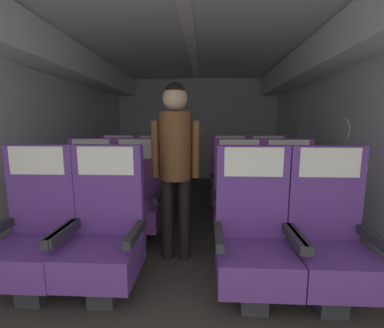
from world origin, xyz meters
TOP-DOWN VIEW (x-y plane):
  - ground at (0.00, 2.77)m, footprint 3.77×5.94m
  - fuselage_shell at (0.00, 3.03)m, footprint 3.65×5.59m
  - seat_a_left_window at (-1.01, 1.42)m, footprint 0.53×0.48m
  - seat_a_left_aisle at (-0.51, 1.43)m, footprint 0.53×0.48m
  - seat_a_right_aisle at (1.02, 1.43)m, footprint 0.53×0.48m
  - seat_a_right_window at (0.51, 1.43)m, footprint 0.53×0.48m
  - seat_b_left_window at (-1.01, 2.30)m, footprint 0.53×0.48m
  - seat_b_left_aisle at (-0.51, 2.30)m, footprint 0.53×0.48m
  - seat_b_right_aisle at (1.02, 2.28)m, footprint 0.53×0.48m
  - seat_b_right_window at (0.53, 2.29)m, footprint 0.53×0.48m
  - seat_c_left_window at (-1.00, 3.16)m, footprint 0.53×0.48m
  - seat_c_left_aisle at (-0.51, 3.15)m, footprint 0.53×0.48m
  - seat_c_right_aisle at (1.02, 3.15)m, footprint 0.53×0.48m
  - seat_c_right_window at (0.52, 3.17)m, footprint 0.53×0.48m
  - flight_attendant at (-0.08, 2.01)m, footprint 0.43×0.28m

SIDE VIEW (x-z plane):
  - ground at x=0.00m, z-range -0.02..0.00m
  - seat_a_left_window at x=-1.01m, z-range -0.09..1.00m
  - seat_a_left_aisle at x=-0.51m, z-range -0.09..1.00m
  - seat_a_right_aisle at x=1.02m, z-range -0.09..1.00m
  - seat_a_right_window at x=0.51m, z-range -0.09..1.00m
  - seat_b_left_window at x=-1.01m, z-range -0.09..1.00m
  - seat_b_left_aisle at x=-0.51m, z-range -0.09..1.00m
  - seat_b_right_aisle at x=1.02m, z-range -0.09..1.00m
  - seat_b_right_window at x=0.53m, z-range -0.09..1.00m
  - seat_c_left_window at x=-1.00m, z-range -0.09..1.00m
  - seat_c_left_aisle at x=-0.51m, z-range -0.09..1.00m
  - seat_c_right_aisle at x=1.02m, z-range -0.09..1.00m
  - seat_c_right_window at x=0.52m, z-range -0.09..1.00m
  - flight_attendant at x=-0.08m, z-range 0.18..1.77m
  - fuselage_shell at x=0.00m, z-range 0.51..2.79m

